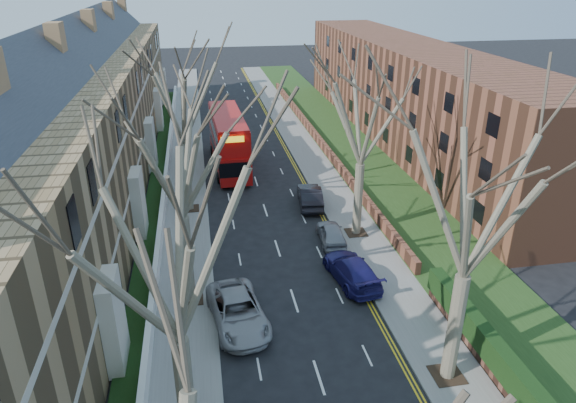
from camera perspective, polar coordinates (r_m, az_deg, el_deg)
pavement_left at (r=50.24m, az=-11.22°, el=4.36°), size 3.00×102.00×0.12m
pavement_right at (r=51.31m, az=2.32°, el=5.24°), size 3.00×102.00×0.12m
terrace_left at (r=41.94m, az=-22.41°, el=6.87°), size 9.70×78.00×13.60m
flats_right at (r=57.08m, az=13.09°, el=11.74°), size 13.97×54.00×10.00m
front_wall_left at (r=42.66m, az=-13.52°, el=1.30°), size 0.30×78.00×1.00m
grass_verge_right at (r=52.39m, az=7.16°, el=5.57°), size 6.00×102.00×0.06m
tree_left_mid at (r=16.12m, az=-13.25°, el=-3.12°), size 10.50×10.50×14.71m
tree_left_far at (r=25.52m, az=-12.37°, el=6.50°), size 10.15×10.15×14.22m
tree_left_dist at (r=37.08m, az=-12.00°, el=12.52°), size 10.50×10.50×14.71m
tree_right_mid at (r=20.59m, az=20.45°, el=2.09°), size 10.50×10.50×14.71m
tree_right_far at (r=32.90m, az=8.44°, el=10.76°), size 10.15×10.15×14.22m
double_decker_bus at (r=47.70m, az=-6.62°, el=6.58°), size 3.26×11.84×4.89m
car_left_far at (r=27.12m, az=-5.59°, el=-12.07°), size 3.32×5.88×1.55m
car_right_near at (r=30.60m, az=7.11°, el=-7.55°), size 2.79×5.41×1.50m
car_right_mid at (r=34.64m, az=4.84°, el=-3.54°), size 1.85×4.06×1.35m
car_right_far at (r=39.88m, az=2.45°, el=0.60°), size 2.18×4.94×1.58m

